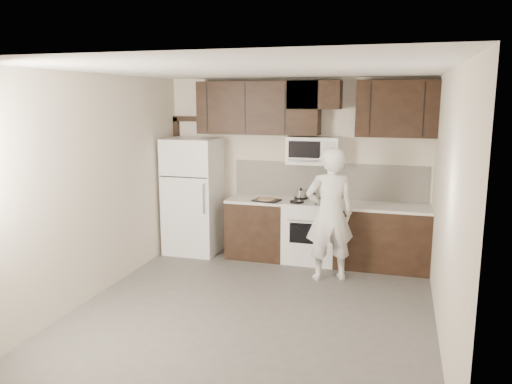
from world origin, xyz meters
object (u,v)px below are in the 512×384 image
at_px(person, 330,214).
at_px(microwave, 313,150).
at_px(stove, 310,231).
at_px(refrigerator, 193,196).

bearing_deg(person, microwave, -86.76).
distance_m(stove, refrigerator, 1.90).
bearing_deg(microwave, stove, -89.90).
height_order(microwave, refrigerator, microwave).
height_order(stove, refrigerator, refrigerator).
xyz_separation_m(refrigerator, person, (2.22, -0.63, -0.01)).
bearing_deg(person, stove, -83.11).
relative_size(stove, microwave, 1.24).
bearing_deg(stove, refrigerator, -178.49).
distance_m(microwave, person, 1.16).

